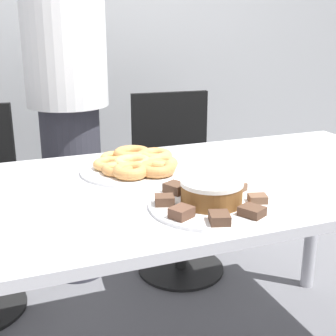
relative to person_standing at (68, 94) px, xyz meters
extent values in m
cube|color=#A8AAAD|center=(0.16, 0.62, 0.39)|extent=(8.00, 0.05, 2.60)
cube|color=silver|center=(0.16, -0.90, -0.17)|extent=(1.82, 0.83, 0.03)
cylinder|color=silver|center=(1.01, -0.54, -0.55)|extent=(0.06, 0.06, 0.72)
cylinder|color=#383842|center=(0.00, 0.00, -0.48)|extent=(0.28, 0.28, 0.86)
cylinder|color=white|center=(0.00, 0.00, 0.29)|extent=(0.37, 0.37, 0.68)
cylinder|color=black|center=(0.49, -0.18, -0.90)|extent=(0.44, 0.44, 0.01)
cylinder|color=#262626|center=(0.49, -0.18, -0.69)|extent=(0.06, 0.06, 0.41)
cube|color=black|center=(0.49, -0.18, -0.46)|extent=(0.48, 0.48, 0.04)
cube|color=black|center=(0.51, 0.02, -0.23)|extent=(0.40, 0.06, 0.42)
cylinder|color=white|center=(0.19, -1.11, -0.15)|extent=(0.34, 0.34, 0.01)
cylinder|color=white|center=(0.08, -0.74, -0.15)|extent=(0.35, 0.35, 0.01)
cylinder|color=brown|center=(0.19, -1.11, -0.12)|extent=(0.16, 0.16, 0.05)
cylinder|color=white|center=(0.19, -1.11, -0.09)|extent=(0.17, 0.17, 0.01)
cube|color=#513828|center=(0.23, -0.99, -0.13)|extent=(0.06, 0.06, 0.03)
cube|color=#513828|center=(0.13, -1.00, -0.13)|extent=(0.07, 0.07, 0.03)
cube|color=#513828|center=(0.07, -1.08, -0.13)|extent=(0.06, 0.06, 0.03)
cube|color=brown|center=(0.08, -1.17, -0.13)|extent=(0.07, 0.07, 0.03)
cube|color=#513828|center=(0.15, -1.23, -0.13)|extent=(0.06, 0.07, 0.02)
cube|color=#513828|center=(0.25, -1.23, -0.13)|extent=(0.07, 0.07, 0.02)
cube|color=brown|center=(0.31, -1.15, -0.14)|extent=(0.06, 0.05, 0.02)
cube|color=brown|center=(0.30, -1.05, -0.14)|extent=(0.06, 0.06, 0.02)
torus|color=#E5AD66|center=(0.08, -0.74, -0.13)|extent=(0.13, 0.13, 0.04)
torus|color=tan|center=(0.04, -0.65, -0.13)|extent=(0.10, 0.10, 0.03)
torus|color=tan|center=(0.01, -0.71, -0.13)|extent=(0.11, 0.11, 0.03)
torus|color=#C68447|center=(0.02, -0.77, -0.13)|extent=(0.11, 0.11, 0.03)
torus|color=#D18E4C|center=(0.05, -0.82, -0.13)|extent=(0.12, 0.12, 0.04)
torus|color=#C68447|center=(0.13, -0.83, -0.13)|extent=(0.12, 0.12, 0.04)
torus|color=tan|center=(0.17, -0.77, -0.13)|extent=(0.11, 0.11, 0.04)
torus|color=tan|center=(0.18, -0.69, -0.13)|extent=(0.12, 0.12, 0.04)
torus|color=#D18E4C|center=(0.11, -0.64, -0.13)|extent=(0.14, 0.14, 0.04)
camera|label=1|loc=(-0.34, -2.16, 0.33)|focal=50.00mm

